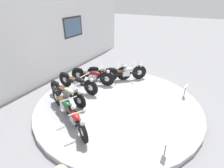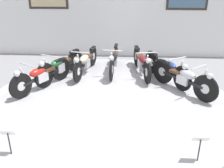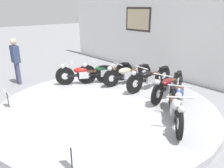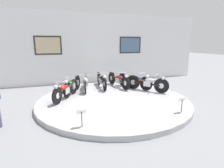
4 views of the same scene
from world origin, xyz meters
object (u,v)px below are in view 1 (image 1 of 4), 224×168
at_px(motorcycle_red, 74,117).
at_px(motorcycle_maroon, 93,75).
at_px(motorcycle_green, 65,104).
at_px(motorcycle_blue, 110,72).
at_px(motorcycle_cream, 68,93).
at_px(info_placard_front_centre, 186,88).
at_px(motorcycle_silver, 126,72).
at_px(info_placard_front_left, 166,144).
at_px(motorcycle_black, 78,82).

xyz_separation_m(motorcycle_red, motorcycle_maroon, (2.64, 1.12, 0.01)).
bearing_deg(motorcycle_green, motorcycle_red, -116.66).
bearing_deg(motorcycle_blue, motorcycle_maroon, 144.98).
xyz_separation_m(motorcycle_cream, info_placard_front_centre, (2.41, -3.70, -0.01)).
height_order(motorcycle_green, info_placard_front_centre, motorcycle_green).
relative_size(motorcycle_green, motorcycle_cream, 0.96).
height_order(motorcycle_blue, motorcycle_silver, motorcycle_silver).
bearing_deg(motorcycle_maroon, info_placard_front_left, -123.03).
xyz_separation_m(motorcycle_cream, motorcycle_blue, (2.31, -0.46, 0.02)).
distance_m(motorcycle_maroon, motorcycle_silver, 1.49).
bearing_deg(motorcycle_blue, motorcycle_black, 157.17).
bearing_deg(info_placard_front_left, motorcycle_green, 88.26).
bearing_deg(motorcycle_cream, motorcycle_red, -131.33).
bearing_deg(motorcycle_maroon, motorcycle_cream, -179.91).
bearing_deg(motorcycle_green, motorcycle_black, 22.95).
xyz_separation_m(motorcycle_cream, motorcycle_black, (0.83, 0.17, 0.02)).
bearing_deg(motorcycle_maroon, motorcycle_black, 168.69).
relative_size(motorcycle_red, motorcycle_green, 0.93).
xyz_separation_m(motorcycle_blue, info_placard_front_left, (-3.06, -3.24, -0.02)).
xyz_separation_m(motorcycle_red, motorcycle_green, (0.33, 0.66, 0.01)).
height_order(motorcycle_red, motorcycle_black, motorcycle_black).
xyz_separation_m(motorcycle_green, motorcycle_silver, (3.30, -0.66, -0.00)).
xyz_separation_m(motorcycle_green, info_placard_front_left, (-0.10, -3.24, -0.03)).
distance_m(motorcycle_cream, motorcycle_silver, 2.87).
height_order(motorcycle_black, info_placard_front_left, motorcycle_black).
height_order(motorcycle_cream, motorcycle_black, motorcycle_black).
height_order(motorcycle_red, motorcycle_blue, motorcycle_blue).
xyz_separation_m(motorcycle_black, motorcycle_maroon, (0.83, -0.17, 0.00)).
bearing_deg(motorcycle_cream, motorcycle_silver, -22.83).
bearing_deg(motorcycle_red, motorcycle_green, 63.34).
bearing_deg(motorcycle_black, motorcycle_red, -144.59).
height_order(motorcycle_black, info_placard_front_centre, motorcycle_black).
distance_m(motorcycle_blue, motorcycle_silver, 0.74).
bearing_deg(info_placard_front_left, motorcycle_silver, 37.30).
height_order(motorcycle_red, info_placard_front_centre, motorcycle_red).
xyz_separation_m(motorcycle_red, motorcycle_silver, (3.63, 0.01, 0.01)).
distance_m(motorcycle_cream, motorcycle_maroon, 1.66).
relative_size(motorcycle_green, motorcycle_black, 0.93).
relative_size(motorcycle_red, info_placard_front_centre, 3.37).
bearing_deg(motorcycle_blue, motorcycle_silver, -63.14).
distance_m(motorcycle_silver, info_placard_front_left, 4.27).
bearing_deg(motorcycle_black, motorcycle_silver, -35.18).
relative_size(motorcycle_cream, info_placard_front_left, 3.78).
xyz_separation_m(motorcycle_black, motorcycle_blue, (1.49, -0.63, 0.00)).
relative_size(motorcycle_blue, info_placard_front_left, 3.46).
relative_size(motorcycle_blue, info_placard_front_centre, 3.46).
xyz_separation_m(motorcycle_maroon, motorcycle_blue, (0.66, -0.46, -0.00)).
xyz_separation_m(motorcycle_red, motorcycle_black, (1.81, 1.29, 0.01)).
bearing_deg(info_placard_front_centre, motorcycle_cream, 123.06).
distance_m(motorcycle_black, motorcycle_silver, 2.22).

